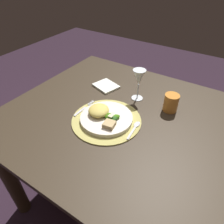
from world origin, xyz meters
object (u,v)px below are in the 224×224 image
object	(u,v)px
spoon	(135,127)
amber_tumbler	(171,103)
napkin	(106,86)
dinner_plate	(106,118)
fork	(83,109)
dining_table	(123,138)
wine_glass	(139,78)

from	to	relation	value
spoon	amber_tumbler	distance (m)	0.24
spoon	napkin	bearing A→B (deg)	144.09
dinner_plate	napkin	distance (m)	0.32
dinner_plate	fork	world-z (taller)	dinner_plate
dinner_plate	spoon	xyz separation A→B (m)	(0.14, 0.03, -0.01)
dining_table	dinner_plate	world-z (taller)	dinner_plate
dinner_plate	spoon	distance (m)	0.15
dining_table	spoon	size ratio (longest dim) A/B	8.88
dining_table	amber_tumbler	xyz separation A→B (m)	(0.17, 0.17, 0.20)
fork	amber_tumbler	bearing A→B (deg)	33.07
dinner_plate	napkin	world-z (taller)	dinner_plate
dining_table	napkin	size ratio (longest dim) A/B	8.73
fork	napkin	bearing A→B (deg)	97.09
spoon	wine_glass	bearing A→B (deg)	115.30
fork	spoon	size ratio (longest dim) A/B	1.17
dining_table	napkin	distance (m)	0.34
wine_glass	spoon	bearing A→B (deg)	-64.70
wine_glass	fork	bearing A→B (deg)	-126.61
dining_table	napkin	xyz separation A→B (m)	(-0.24, 0.19, 0.16)
dinner_plate	wine_glass	bearing A→B (deg)	81.48
spoon	amber_tumbler	bearing A→B (deg)	69.14
dinner_plate	amber_tumbler	distance (m)	0.34
spoon	amber_tumbler	xyz separation A→B (m)	(0.08, 0.22, 0.04)
fork	amber_tumbler	distance (m)	0.45
wine_glass	amber_tumbler	xyz separation A→B (m)	(0.19, -0.00, -0.08)
fork	amber_tumbler	world-z (taller)	amber_tumbler
spoon	amber_tumbler	size ratio (longest dim) A/B	1.45
dining_table	spoon	bearing A→B (deg)	-28.92
napkin	fork	bearing A→B (deg)	-82.91
dining_table	dinner_plate	bearing A→B (deg)	-126.68
spoon	dining_table	bearing A→B (deg)	151.08
fork	napkin	xyz separation A→B (m)	(-0.03, 0.26, -0.00)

